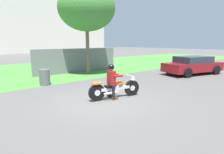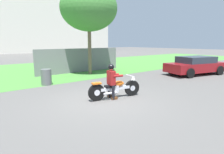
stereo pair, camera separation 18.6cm
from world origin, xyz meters
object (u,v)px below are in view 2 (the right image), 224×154
at_px(motorcycle_lead, 115,88).
at_px(tree_roadside, 89,8).
at_px(rider_lead, 112,79).
at_px(car_parked, 196,65).
at_px(trash_can, 46,77).

bearing_deg(motorcycle_lead, tree_roadside, 78.96).
distance_m(motorcycle_lead, rider_lead, 0.46).
height_order(motorcycle_lead, car_parked, car_parked).
bearing_deg(car_parked, tree_roadside, 152.90).
height_order(trash_can, car_parked, car_parked).
xyz_separation_m(tree_roadside, car_parked, (5.61, -4.96, -3.88)).
xyz_separation_m(motorcycle_lead, tree_roadside, (2.47, 5.76, 4.14)).
bearing_deg(tree_roadside, trash_can, -157.44).
distance_m(motorcycle_lead, car_parked, 8.12).
distance_m(tree_roadside, car_parked, 8.43).
bearing_deg(trash_can, tree_roadside, 22.56).
bearing_deg(car_parked, rider_lead, -160.31).
xyz_separation_m(rider_lead, tree_roadside, (2.63, 5.72, 3.71)).
relative_size(motorcycle_lead, tree_roadside, 0.37).
bearing_deg(motorcycle_lead, trash_can, 119.40).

